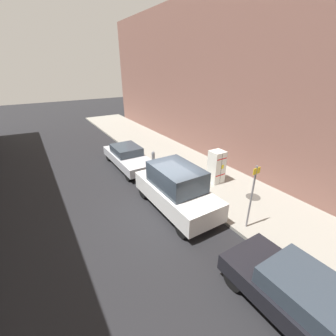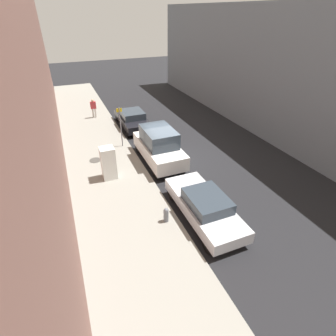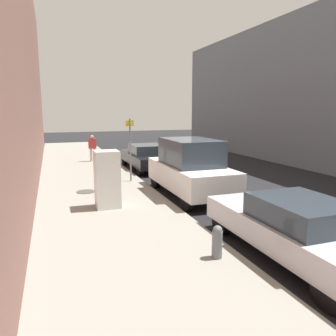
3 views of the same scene
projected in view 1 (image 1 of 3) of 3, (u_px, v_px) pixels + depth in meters
ground_plane at (164, 210)px, 10.46m from camera, size 80.00×80.00×0.00m
sidewalk_slab at (224, 187)px, 12.27m from camera, size 4.33×44.00×0.14m
building_facade_near at (277, 85)px, 11.56m from camera, size 1.64×39.60×10.42m
discarded_refrigerator at (216, 167)px, 12.37m from camera, size 0.75×0.73×1.83m
manhole_cover at (253, 197)px, 11.23m from camera, size 0.70×0.70×0.02m
street_sign_post at (252, 194)px, 8.56m from camera, size 0.36×0.07×2.72m
fire_hydrant at (153, 156)px, 15.30m from camera, size 0.22×0.22×0.71m
parked_sedan_silver at (128, 157)px, 14.66m from camera, size 1.79×4.77×1.38m
parked_van_white at (176, 189)px, 10.12m from camera, size 1.93×4.61×2.16m
parked_sedan_dark at (311, 305)px, 5.59m from camera, size 1.88×4.73×1.38m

